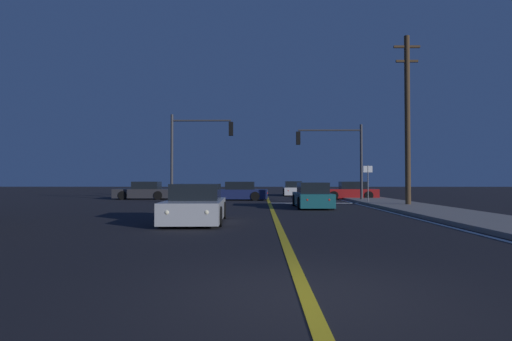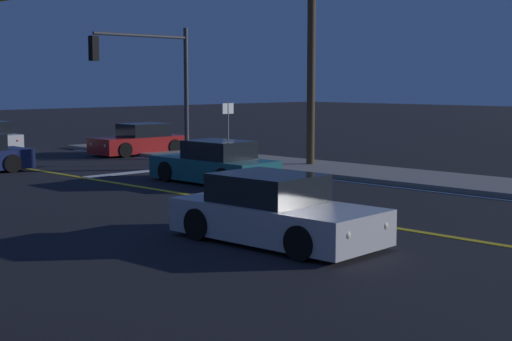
{
  "view_description": "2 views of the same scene",
  "coord_description": "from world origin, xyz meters",
  "px_view_note": "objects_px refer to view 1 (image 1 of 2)",
  "views": [
    {
      "loc": [
        -0.59,
        -5.15,
        1.49
      ],
      "look_at": [
        -0.84,
        19.75,
        2.06
      ],
      "focal_mm": 28.3,
      "sensor_mm": 36.0,
      "label": 1
    },
    {
      "loc": [
        -13.5,
        -1.12,
        3.13
      ],
      "look_at": [
        1.57,
        13.86,
        0.65
      ],
      "focal_mm": 53.13,
      "sensor_mm": 36.0,
      "label": 2
    }
  ],
  "objects_px": {
    "traffic_signal_far_left": "(194,143)",
    "utility_pole_right": "(407,118)",
    "car_lead_oncoming_white": "(293,189)",
    "car_parked_curb_navy": "(238,192)",
    "car_following_oncoming_charcoal": "(144,192)",
    "street_sign_corner": "(368,178)",
    "car_distant_tail_red": "(350,192)",
    "traffic_signal_near_right": "(336,149)",
    "car_side_waiting_silver": "(196,206)",
    "car_mid_block_teal": "(312,197)"
  },
  "relations": [
    {
      "from": "traffic_signal_far_left",
      "to": "utility_pole_right",
      "type": "bearing_deg",
      "value": -19.18
    },
    {
      "from": "car_lead_oncoming_white",
      "to": "utility_pole_right",
      "type": "relative_size",
      "value": 0.45
    },
    {
      "from": "car_parked_curb_navy",
      "to": "car_following_oncoming_charcoal",
      "type": "height_order",
      "value": "same"
    },
    {
      "from": "street_sign_corner",
      "to": "car_following_oncoming_charcoal",
      "type": "bearing_deg",
      "value": 159.99
    },
    {
      "from": "car_parked_curb_navy",
      "to": "car_distant_tail_red",
      "type": "xyz_separation_m",
      "value": [
        8.52,
        1.47,
        -0.0
      ]
    },
    {
      "from": "car_distant_tail_red",
      "to": "utility_pole_right",
      "type": "bearing_deg",
      "value": -169.72
    },
    {
      "from": "car_distant_tail_red",
      "to": "traffic_signal_far_left",
      "type": "bearing_deg",
      "value": 113.95
    },
    {
      "from": "car_parked_curb_navy",
      "to": "traffic_signal_far_left",
      "type": "bearing_deg",
      "value": 140.04
    },
    {
      "from": "car_lead_oncoming_white",
      "to": "traffic_signal_near_right",
      "type": "height_order",
      "value": "traffic_signal_near_right"
    },
    {
      "from": "traffic_signal_far_left",
      "to": "street_sign_corner",
      "type": "height_order",
      "value": "traffic_signal_far_left"
    },
    {
      "from": "car_parked_curb_navy",
      "to": "street_sign_corner",
      "type": "xyz_separation_m",
      "value": [
        8.33,
        -4.36,
        1.03
      ]
    },
    {
      "from": "utility_pole_right",
      "to": "car_side_waiting_silver",
      "type": "bearing_deg",
      "value": -142.27
    },
    {
      "from": "car_following_oncoming_charcoal",
      "to": "car_side_waiting_silver",
      "type": "xyz_separation_m",
      "value": [
        6.6,
        -16.59,
        0.0
      ]
    },
    {
      "from": "car_following_oncoming_charcoal",
      "to": "car_side_waiting_silver",
      "type": "distance_m",
      "value": 17.85
    },
    {
      "from": "car_lead_oncoming_white",
      "to": "traffic_signal_near_right",
      "type": "relative_size",
      "value": 0.8
    },
    {
      "from": "traffic_signal_near_right",
      "to": "traffic_signal_far_left",
      "type": "bearing_deg",
      "value": 8.3
    },
    {
      "from": "car_mid_block_teal",
      "to": "utility_pole_right",
      "type": "height_order",
      "value": "utility_pole_right"
    },
    {
      "from": "car_distant_tail_red",
      "to": "traffic_signal_near_right",
      "type": "bearing_deg",
      "value": 154.35
    },
    {
      "from": "car_mid_block_teal",
      "to": "car_lead_oncoming_white",
      "type": "bearing_deg",
      "value": 88.31
    },
    {
      "from": "car_lead_oncoming_white",
      "to": "car_following_oncoming_charcoal",
      "type": "xyz_separation_m",
      "value": [
        -11.93,
        -6.9,
        0.0
      ]
    },
    {
      "from": "car_mid_block_teal",
      "to": "car_side_waiting_silver",
      "type": "bearing_deg",
      "value": -124.99
    },
    {
      "from": "car_mid_block_teal",
      "to": "car_side_waiting_silver",
      "type": "distance_m",
      "value": 8.9
    },
    {
      "from": "car_lead_oncoming_white",
      "to": "car_side_waiting_silver",
      "type": "bearing_deg",
      "value": -100.96
    },
    {
      "from": "car_distant_tail_red",
      "to": "traffic_signal_far_left",
      "type": "distance_m",
      "value": 12.5
    },
    {
      "from": "car_mid_block_teal",
      "to": "car_following_oncoming_charcoal",
      "type": "height_order",
      "value": "same"
    },
    {
      "from": "car_lead_oncoming_white",
      "to": "car_following_oncoming_charcoal",
      "type": "height_order",
      "value": "same"
    },
    {
      "from": "car_mid_block_teal",
      "to": "car_distant_tail_red",
      "type": "distance_m",
      "value": 10.27
    },
    {
      "from": "utility_pole_right",
      "to": "street_sign_corner",
      "type": "relative_size",
      "value": 3.94
    },
    {
      "from": "car_side_waiting_silver",
      "to": "traffic_signal_near_right",
      "type": "xyz_separation_m",
      "value": [
        7.52,
        13.73,
        3.01
      ]
    },
    {
      "from": "car_distant_tail_red",
      "to": "traffic_signal_far_left",
      "type": "xyz_separation_m",
      "value": [
        -11.21,
        -4.43,
        3.29
      ]
    },
    {
      "from": "car_lead_oncoming_white",
      "to": "car_following_oncoming_charcoal",
      "type": "distance_m",
      "value": 13.78
    },
    {
      "from": "car_mid_block_teal",
      "to": "car_following_oncoming_charcoal",
      "type": "distance_m",
      "value": 14.85
    },
    {
      "from": "car_mid_block_teal",
      "to": "car_distant_tail_red",
      "type": "height_order",
      "value": "same"
    },
    {
      "from": "traffic_signal_near_right",
      "to": "traffic_signal_far_left",
      "type": "xyz_separation_m",
      "value": [
        -9.6,
        -1.4,
        0.28
      ]
    },
    {
      "from": "car_lead_oncoming_white",
      "to": "car_distant_tail_red",
      "type": "distance_m",
      "value": 7.73
    },
    {
      "from": "car_side_waiting_silver",
      "to": "utility_pole_right",
      "type": "xyz_separation_m",
      "value": [
        10.35,
        8.0,
        4.29
      ]
    },
    {
      "from": "car_side_waiting_silver",
      "to": "traffic_signal_near_right",
      "type": "height_order",
      "value": "traffic_signal_near_right"
    },
    {
      "from": "traffic_signal_far_left",
      "to": "car_following_oncoming_charcoal",
      "type": "bearing_deg",
      "value": 136.67
    },
    {
      "from": "car_lead_oncoming_white",
      "to": "car_mid_block_teal",
      "type": "height_order",
      "value": "same"
    },
    {
      "from": "car_mid_block_teal",
      "to": "traffic_signal_far_left",
      "type": "height_order",
      "value": "traffic_signal_far_left"
    },
    {
      "from": "car_mid_block_teal",
      "to": "street_sign_corner",
      "type": "xyz_separation_m",
      "value": [
        3.92,
        3.58,
        1.03
      ]
    },
    {
      "from": "traffic_signal_near_right",
      "to": "street_sign_corner",
      "type": "bearing_deg",
      "value": 116.98
    },
    {
      "from": "car_parked_curb_navy",
      "to": "traffic_signal_near_right",
      "type": "xyz_separation_m",
      "value": [
        6.9,
        -1.56,
        3.01
      ]
    },
    {
      "from": "car_distant_tail_red",
      "to": "utility_pole_right",
      "type": "height_order",
      "value": "utility_pole_right"
    },
    {
      "from": "traffic_signal_far_left",
      "to": "car_mid_block_teal",
      "type": "bearing_deg",
      "value": -35.03
    },
    {
      "from": "car_parked_curb_navy",
      "to": "car_side_waiting_silver",
      "type": "relative_size",
      "value": 1.06
    },
    {
      "from": "car_following_oncoming_charcoal",
      "to": "car_parked_curb_navy",
      "type": "bearing_deg",
      "value": -101.27
    },
    {
      "from": "car_mid_block_teal",
      "to": "street_sign_corner",
      "type": "relative_size",
      "value": 1.81
    },
    {
      "from": "car_mid_block_teal",
      "to": "car_following_oncoming_charcoal",
      "type": "xyz_separation_m",
      "value": [
        -11.62,
        9.24,
        0.0
      ]
    },
    {
      "from": "car_mid_block_teal",
      "to": "utility_pole_right",
      "type": "bearing_deg",
      "value": 6.47
    }
  ]
}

